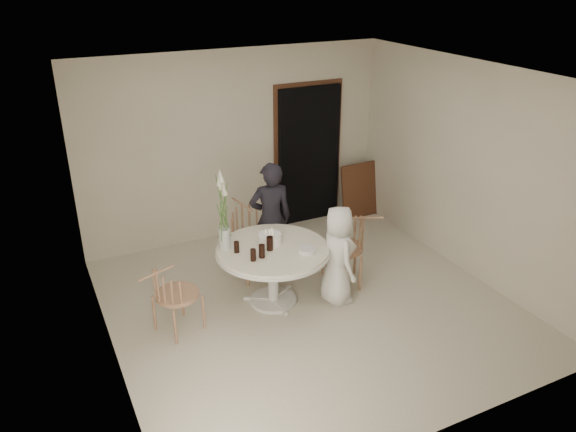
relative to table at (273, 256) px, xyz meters
name	(u,v)px	position (x,y,z in m)	size (l,w,h in m)	color
ground	(309,305)	(0.35, -0.25, -0.62)	(4.50, 4.50, 0.00)	beige
room_shell	(311,178)	(0.35, -0.25, 1.00)	(4.50, 4.50, 4.50)	silver
doorway	(309,156)	(1.50, 1.94, 0.43)	(1.00, 0.10, 2.10)	black
door_trim	(308,151)	(1.50, 1.98, 0.49)	(1.12, 0.03, 2.22)	#5A2F1E
table	(273,256)	(0.00, 0.00, 0.00)	(1.33, 1.33, 0.73)	silver
picture_frame	(360,190)	(2.30, 1.70, -0.19)	(0.65, 0.04, 0.86)	#5A2F1E
chair_far	(247,229)	(0.03, 0.84, -0.02)	(0.56, 0.59, 0.92)	tan
chair_right	(352,240)	(1.08, -0.01, -0.02)	(0.66, 0.64, 0.91)	tan
chair_left	(168,292)	(-1.28, -0.09, -0.08)	(0.59, 0.57, 0.83)	tan
girl	(271,219)	(0.29, 0.70, 0.14)	(0.55, 0.36, 1.50)	black
boy	(338,255)	(0.70, -0.30, -0.01)	(0.60, 0.39, 1.22)	white
birthday_cake	(270,239)	(0.01, 0.11, 0.18)	(0.27, 0.27, 0.18)	white
cola_tumbler_a	(253,255)	(-0.32, -0.18, 0.18)	(0.06, 0.06, 0.14)	black
cola_tumbler_b	(262,251)	(-0.20, -0.15, 0.19)	(0.07, 0.07, 0.15)	black
cola_tumbler_c	(237,247)	(-0.41, 0.08, 0.18)	(0.06, 0.06, 0.13)	black
cola_tumbler_d	(270,243)	(-0.05, -0.03, 0.20)	(0.08, 0.08, 0.16)	black
plate_stack	(307,250)	(0.30, -0.27, 0.14)	(0.20, 0.20, 0.05)	white
flower_vase	(223,216)	(-0.50, 0.23, 0.52)	(0.13, 0.13, 0.99)	silver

